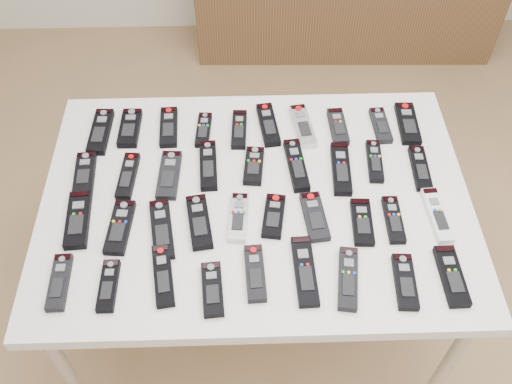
{
  "coord_description": "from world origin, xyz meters",
  "views": [
    {
      "loc": [
        -0.18,
        -1.03,
        2.08
      ],
      "look_at": [
        -0.14,
        0.01,
        0.8
      ],
      "focal_mm": 40.0,
      "sensor_mm": 36.0,
      "label": 1
    }
  ],
  "objects_px": {
    "remote_19": "(78,220)",
    "remote_37": "(452,276)",
    "remote_4": "(239,129)",
    "remote_22": "(199,222)",
    "remote_34": "(305,271)",
    "remote_23": "(238,217)",
    "remote_16": "(341,169)",
    "remote_18": "(420,168)",
    "remote_25": "(315,217)",
    "remote_32": "(212,289)",
    "remote_11": "(128,176)",
    "remote_31": "(163,275)",
    "table": "(256,208)",
    "remote_9": "(408,123)",
    "remote_1": "(130,128)",
    "remote_17": "(375,161)",
    "remote_29": "(59,282)",
    "remote_35": "(348,278)",
    "remote_2": "(169,127)",
    "remote_0": "(101,132)",
    "remote_14": "(254,166)",
    "remote_15": "(296,165)",
    "remote_36": "(405,282)",
    "remote_24": "(274,216)",
    "remote_5": "(268,125)",
    "remote_30": "(109,286)",
    "remote_21": "(162,229)",
    "remote_8": "(381,125)",
    "remote_6": "(303,126)",
    "remote_33": "(255,273)",
    "remote_3": "(204,130)",
    "remote_27": "(393,220)",
    "remote_10": "(85,174)",
    "remote_13": "(208,165)",
    "remote_12": "(169,175)",
    "remote_28": "(437,215)",
    "remote_20": "(120,227)"
  },
  "relations": [
    {
      "from": "remote_25",
      "to": "remote_2",
      "type": "bearing_deg",
      "value": 133.17
    },
    {
      "from": "remote_1",
      "to": "remote_34",
      "type": "distance_m",
      "value": 0.75
    },
    {
      "from": "remote_9",
      "to": "remote_15",
      "type": "relative_size",
      "value": 0.91
    },
    {
      "from": "remote_28",
      "to": "remote_12",
      "type": "bearing_deg",
      "value": 163.94
    },
    {
      "from": "remote_34",
      "to": "remote_25",
      "type": "bearing_deg",
      "value": 74.31
    },
    {
      "from": "remote_3",
      "to": "remote_22",
      "type": "height_order",
      "value": "remote_22"
    },
    {
      "from": "remote_9",
      "to": "remote_33",
      "type": "distance_m",
      "value": 0.75
    },
    {
      "from": "remote_5",
      "to": "remote_30",
      "type": "height_order",
      "value": "remote_5"
    },
    {
      "from": "remote_10",
      "to": "remote_34",
      "type": "xyz_separation_m",
      "value": [
        0.63,
        -0.36,
        -0.0
      ]
    },
    {
      "from": "remote_30",
      "to": "remote_32",
      "type": "height_order",
      "value": "remote_32"
    },
    {
      "from": "remote_34",
      "to": "remote_24",
      "type": "bearing_deg",
      "value": 109.7
    },
    {
      "from": "remote_11",
      "to": "remote_19",
      "type": "relative_size",
      "value": 0.9
    },
    {
      "from": "remote_36",
      "to": "remote_18",
      "type": "bearing_deg",
      "value": 75.95
    },
    {
      "from": "remote_10",
      "to": "remote_30",
      "type": "xyz_separation_m",
      "value": [
        0.12,
        -0.38,
        -0.0
      ]
    },
    {
      "from": "remote_17",
      "to": "remote_29",
      "type": "bearing_deg",
      "value": -151.66
    },
    {
      "from": "remote_31",
      "to": "remote_37",
      "type": "relative_size",
      "value": 1.03
    },
    {
      "from": "remote_9",
      "to": "remote_37",
      "type": "distance_m",
      "value": 0.57
    },
    {
      "from": "remote_22",
      "to": "remote_23",
      "type": "height_order",
      "value": "remote_22"
    },
    {
      "from": "table",
      "to": "remote_8",
      "type": "bearing_deg",
      "value": 33.66
    },
    {
      "from": "remote_9",
      "to": "remote_17",
      "type": "distance_m",
      "value": 0.21
    },
    {
      "from": "remote_1",
      "to": "remote_17",
      "type": "distance_m",
      "value": 0.78
    },
    {
      "from": "remote_19",
      "to": "remote_37",
      "type": "xyz_separation_m",
      "value": [
        1.0,
        -0.21,
        -0.0
      ]
    },
    {
      "from": "remote_17",
      "to": "remote_24",
      "type": "distance_m",
      "value": 0.38
    },
    {
      "from": "remote_4",
      "to": "remote_35",
      "type": "distance_m",
      "value": 0.62
    },
    {
      "from": "remote_25",
      "to": "remote_32",
      "type": "bearing_deg",
      "value": -147.92
    },
    {
      "from": "remote_11",
      "to": "remote_31",
      "type": "xyz_separation_m",
      "value": [
        0.13,
        -0.35,
        -0.0
      ]
    },
    {
      "from": "remote_12",
      "to": "remote_16",
      "type": "xyz_separation_m",
      "value": [
        0.52,
        0.01,
        0.0
      ]
    },
    {
      "from": "remote_0",
      "to": "remote_31",
      "type": "relative_size",
      "value": 1.04
    },
    {
      "from": "remote_4",
      "to": "remote_22",
      "type": "bearing_deg",
      "value": -104.99
    },
    {
      "from": "remote_13",
      "to": "remote_19",
      "type": "bearing_deg",
      "value": -154.38
    },
    {
      "from": "remote_29",
      "to": "remote_22",
      "type": "bearing_deg",
      "value": 25.55
    },
    {
      "from": "remote_0",
      "to": "remote_24",
      "type": "xyz_separation_m",
      "value": [
        0.54,
        -0.35,
        -0.0
      ]
    },
    {
      "from": "remote_3",
      "to": "remote_27",
      "type": "bearing_deg",
      "value": -30.71
    },
    {
      "from": "remote_1",
      "to": "remote_20",
      "type": "distance_m",
      "value": 0.39
    },
    {
      "from": "remote_8",
      "to": "remote_16",
      "type": "relative_size",
      "value": 0.75
    },
    {
      "from": "remote_0",
      "to": "remote_33",
      "type": "relative_size",
      "value": 1.15
    },
    {
      "from": "remote_0",
      "to": "remote_14",
      "type": "height_order",
      "value": "remote_0"
    },
    {
      "from": "table",
      "to": "remote_9",
      "type": "xyz_separation_m",
      "value": [
        0.5,
        0.28,
        0.07
      ]
    },
    {
      "from": "remote_6",
      "to": "remote_9",
      "type": "height_order",
      "value": "remote_6"
    },
    {
      "from": "remote_32",
      "to": "remote_36",
      "type": "bearing_deg",
      "value": -3.51
    },
    {
      "from": "remote_21",
      "to": "remote_9",
      "type": "bearing_deg",
      "value": 18.45
    },
    {
      "from": "remote_21",
      "to": "remote_5",
      "type": "bearing_deg",
      "value": 43.21
    },
    {
      "from": "table",
      "to": "remote_9",
      "type": "relative_size",
      "value": 6.92
    },
    {
      "from": "remote_16",
      "to": "remote_35",
      "type": "xyz_separation_m",
      "value": [
        -0.03,
        -0.38,
        -0.0
      ]
    },
    {
      "from": "remote_36",
      "to": "remote_5",
      "type": "bearing_deg",
      "value": 122.54
    },
    {
      "from": "remote_1",
      "to": "remote_17",
      "type": "height_order",
      "value": "remote_1"
    },
    {
      "from": "remote_11",
      "to": "remote_27",
      "type": "relative_size",
      "value": 1.09
    },
    {
      "from": "remote_16",
      "to": "remote_18",
      "type": "xyz_separation_m",
      "value": [
        0.24,
        -0.0,
        -0.0
      ]
    },
    {
      "from": "remote_0",
      "to": "remote_11",
      "type": "distance_m",
      "value": 0.22
    },
    {
      "from": "remote_19",
      "to": "remote_34",
      "type": "height_order",
      "value": "remote_19"
    }
  ]
}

